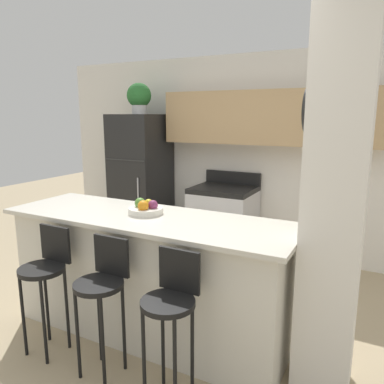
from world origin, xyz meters
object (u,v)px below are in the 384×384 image
at_px(bar_stool_left, 46,271).
at_px(stove_range, 223,222).
at_px(bar_stool_mid, 102,286).
at_px(fruit_bowl, 146,208).
at_px(trash_bin, 166,241).
at_px(bar_stool_right, 171,305).
at_px(potted_plant_on_fridge, 139,97).
at_px(refrigerator, 141,181).

bearing_deg(bar_stool_left, stove_range, 80.33).
height_order(stove_range, bar_stool_mid, stove_range).
relative_size(bar_stool_left, fruit_bowl, 3.46).
relative_size(bar_stool_left, trash_bin, 2.56).
distance_m(bar_stool_right, fruit_bowl, 0.94).
bearing_deg(fruit_bowl, potted_plant_on_fridge, 126.12).
bearing_deg(trash_bin, potted_plant_on_fridge, 154.50).
relative_size(refrigerator, stove_range, 1.69).
xyz_separation_m(stove_range, fruit_bowl, (0.09, -1.84, 0.60)).
relative_size(bar_stool_left, potted_plant_on_fridge, 2.38).
xyz_separation_m(bar_stool_left, fruit_bowl, (0.50, 0.60, 0.41)).
bearing_deg(stove_range, refrigerator, -177.86).
bearing_deg(trash_bin, bar_stool_right, -57.57).
bearing_deg(refrigerator, trash_bin, -25.49).
distance_m(bar_stool_left, potted_plant_on_fridge, 2.88).
relative_size(bar_stool_right, fruit_bowl, 3.46).
height_order(bar_stool_mid, bar_stool_right, same).
distance_m(fruit_bowl, trash_bin, 1.92).
relative_size(refrigerator, bar_stool_mid, 1.86).
bearing_deg(bar_stool_left, fruit_bowl, 50.15).
distance_m(refrigerator, potted_plant_on_fridge, 1.13).
height_order(bar_stool_left, bar_stool_mid, same).
height_order(potted_plant_on_fridge, trash_bin, potted_plant_on_fridge).
height_order(fruit_bowl, trash_bin, fruit_bowl).
xyz_separation_m(potted_plant_on_fridge, trash_bin, (0.54, -0.26, -1.84)).
relative_size(refrigerator, potted_plant_on_fridge, 4.43).
xyz_separation_m(bar_stool_left, bar_stool_right, (1.09, 0.00, 0.00)).
bearing_deg(bar_stool_mid, bar_stool_left, 180.00).
height_order(refrigerator, trash_bin, refrigerator).
relative_size(bar_stool_left, bar_stool_mid, 1.00).
bearing_deg(potted_plant_on_fridge, refrigerator, -65.35).
xyz_separation_m(potted_plant_on_fridge, fruit_bowl, (1.31, -1.79, -0.97)).
distance_m(bar_stool_right, trash_bin, 2.57).
height_order(bar_stool_mid, potted_plant_on_fridge, potted_plant_on_fridge).
bearing_deg(refrigerator, potted_plant_on_fridge, 114.65).
distance_m(refrigerator, stove_range, 1.30).
bearing_deg(bar_stool_left, refrigerator, 108.62).
height_order(bar_stool_right, trash_bin, bar_stool_right).
xyz_separation_m(bar_stool_right, potted_plant_on_fridge, (-1.90, 2.39, 1.39)).
xyz_separation_m(bar_stool_left, bar_stool_mid, (0.55, 0.00, 0.00)).
height_order(stove_range, bar_stool_right, stove_range).
distance_m(bar_stool_left, bar_stool_mid, 0.55).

